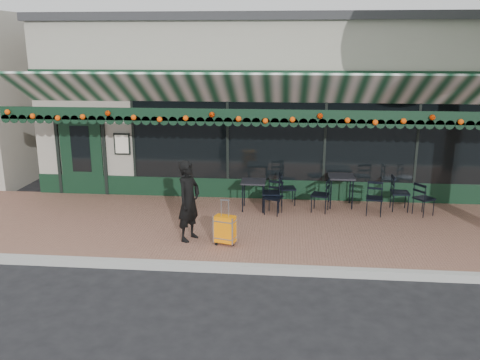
# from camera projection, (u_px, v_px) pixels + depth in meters

# --- Properties ---
(ground) EXTENTS (80.00, 80.00, 0.00)m
(ground) POSITION_uv_depth(u_px,v_px,m) (258.00, 271.00, 9.15)
(ground) COLOR black
(ground) RESTS_ON ground
(sidewalk) EXTENTS (18.00, 4.00, 0.15)m
(sidewalk) POSITION_uv_depth(u_px,v_px,m) (263.00, 228.00, 11.05)
(sidewalk) COLOR brown
(sidewalk) RESTS_ON ground
(curb) EXTENTS (18.00, 0.16, 0.15)m
(curb) POSITION_uv_depth(u_px,v_px,m) (257.00, 269.00, 9.05)
(curb) COLOR #9E9E99
(curb) RESTS_ON ground
(restaurant_building) EXTENTS (12.00, 9.60, 4.50)m
(restaurant_building) POSITION_uv_depth(u_px,v_px,m) (273.00, 99.00, 16.09)
(restaurant_building) COLOR gray
(restaurant_building) RESTS_ON ground
(woman) EXTENTS (0.60, 0.70, 1.62)m
(woman) POSITION_uv_depth(u_px,v_px,m) (189.00, 201.00, 10.03)
(woman) COLOR black
(woman) RESTS_ON sidewalk
(suitcase) EXTENTS (0.44, 0.32, 0.91)m
(suitcase) POSITION_uv_depth(u_px,v_px,m) (225.00, 230.00, 9.91)
(suitcase) COLOR orange
(suitcase) RESTS_ON sidewalk
(cafe_table_a) EXTENTS (0.61, 0.61, 0.75)m
(cafe_table_a) POSITION_uv_depth(u_px,v_px,m) (341.00, 179.00, 12.18)
(cafe_table_a) COLOR black
(cafe_table_a) RESTS_ON sidewalk
(cafe_table_b) EXTENTS (0.57, 0.57, 0.70)m
(cafe_table_b) POSITION_uv_depth(u_px,v_px,m) (253.00, 184.00, 11.93)
(cafe_table_b) COLOR black
(cafe_table_b) RESTS_ON sidewalk
(chair_a_left) EXTENTS (0.49, 0.49, 0.80)m
(chair_a_left) POSITION_uv_depth(u_px,v_px,m) (320.00, 195.00, 11.83)
(chair_a_left) COLOR black
(chair_a_left) RESTS_ON sidewalk
(chair_a_right) EXTENTS (0.43, 0.43, 0.84)m
(chair_a_right) POSITION_uv_depth(u_px,v_px,m) (400.00, 193.00, 11.91)
(chair_a_right) COLOR black
(chair_a_right) RESTS_ON sidewalk
(chair_a_front) EXTENTS (0.44, 0.44, 0.77)m
(chair_a_front) POSITION_uv_depth(u_px,v_px,m) (374.00, 199.00, 11.61)
(chair_a_front) COLOR black
(chair_a_front) RESTS_ON sidewalk
(chair_a_extra) EXTENTS (0.54, 0.54, 0.78)m
(chair_a_extra) POSITION_uv_depth(u_px,v_px,m) (424.00, 199.00, 11.59)
(chair_a_extra) COLOR black
(chair_a_extra) RESTS_ON sidewalk
(chair_b_left) EXTENTS (0.45, 0.45, 0.87)m
(chair_b_left) POSITION_uv_depth(u_px,v_px,m) (271.00, 193.00, 11.86)
(chair_b_left) COLOR black
(chair_b_left) RESTS_ON sidewalk
(chair_b_right) EXTENTS (0.46, 0.46, 0.79)m
(chair_b_right) POSITION_uv_depth(u_px,v_px,m) (287.00, 189.00, 12.38)
(chair_b_right) COLOR black
(chair_b_right) RESTS_ON sidewalk
(chair_b_front) EXTENTS (0.49, 0.49, 0.77)m
(chair_b_front) POSITION_uv_depth(u_px,v_px,m) (273.00, 198.00, 11.66)
(chair_b_front) COLOR black
(chair_b_front) RESTS_ON sidewalk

